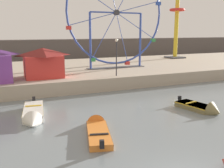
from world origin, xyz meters
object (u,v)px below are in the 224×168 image
at_px(motorboat_orange_hull, 97,128).
at_px(motorboat_olive_wood, 203,108).
at_px(ferris_wheel_blue_frame, 116,14).
at_px(promenade_lamp_near, 116,52).
at_px(drop_tower_yellow_tower, 176,27).
at_px(carnival_booth_red_striped, 43,62).
at_px(motorboat_white_red_stripe, 33,115).

bearing_deg(motorboat_orange_hull, motorboat_olive_wood, -70.95).
height_order(ferris_wheel_blue_frame, promenade_lamp_near, ferris_wheel_blue_frame).
xyz_separation_m(drop_tower_yellow_tower, carnival_booth_red_striped, (-24.66, -10.67, -3.87)).
distance_m(motorboat_orange_hull, carnival_booth_red_striped, 13.24).
height_order(motorboat_orange_hull, drop_tower_yellow_tower, drop_tower_yellow_tower).
bearing_deg(motorboat_olive_wood, carnival_booth_red_striped, -152.73).
xyz_separation_m(motorboat_orange_hull, motorboat_white_red_stripe, (-3.37, 4.00, 0.08)).
height_order(carnival_booth_red_striped, promenade_lamp_near, promenade_lamp_near).
height_order(motorboat_orange_hull, ferris_wheel_blue_frame, ferris_wheel_blue_frame).
distance_m(motorboat_olive_wood, carnival_booth_red_striped, 16.19).
bearing_deg(carnival_booth_red_striped, motorboat_white_red_stripe, -103.31).
bearing_deg(ferris_wheel_blue_frame, promenade_lamp_near, -114.20).
distance_m(carnival_booth_red_striped, promenade_lamp_near, 7.70).
bearing_deg(drop_tower_yellow_tower, promenade_lamp_near, -143.41).
relative_size(drop_tower_yellow_tower, carnival_booth_red_striped, 2.58).
height_order(drop_tower_yellow_tower, promenade_lamp_near, drop_tower_yellow_tower).
relative_size(motorboat_olive_wood, promenade_lamp_near, 1.01).
bearing_deg(promenade_lamp_near, ferris_wheel_blue_frame, 65.80).
relative_size(motorboat_olive_wood, motorboat_white_red_stripe, 0.73).
height_order(ferris_wheel_blue_frame, drop_tower_yellow_tower, ferris_wheel_blue_frame).
relative_size(motorboat_orange_hull, motorboat_white_red_stripe, 0.92).
distance_m(motorboat_orange_hull, motorboat_white_red_stripe, 5.23).
height_order(motorboat_olive_wood, carnival_booth_red_striped, carnival_booth_red_striped).
bearing_deg(drop_tower_yellow_tower, carnival_booth_red_striped, -156.61).
bearing_deg(drop_tower_yellow_tower, motorboat_orange_hull, -134.94).
bearing_deg(motorboat_olive_wood, drop_tower_yellow_tower, 135.58).
distance_m(drop_tower_yellow_tower, promenade_lamp_near, 21.80).
relative_size(motorboat_orange_hull, ferris_wheel_blue_frame, 0.37).
relative_size(motorboat_olive_wood, ferris_wheel_blue_frame, 0.29).
bearing_deg(ferris_wheel_blue_frame, motorboat_white_red_stripe, -134.28).
xyz_separation_m(motorboat_olive_wood, motorboat_orange_hull, (-8.98, -0.56, -0.02)).
relative_size(motorboat_orange_hull, drop_tower_yellow_tower, 0.46).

